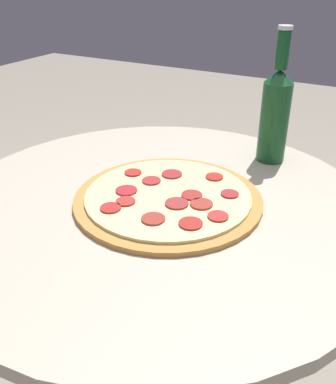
% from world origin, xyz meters
% --- Properties ---
extents(table, '(0.84, 0.84, 0.72)m').
position_xyz_m(table, '(0.00, 0.00, 0.51)').
color(table, '#B2A893').
rests_on(table, ground_plane).
extents(pizza, '(0.36, 0.36, 0.02)m').
position_xyz_m(pizza, '(-0.02, -0.01, 0.73)').
color(pizza, '#B77F3D').
rests_on(pizza, table).
extents(beer_bottle, '(0.06, 0.06, 0.29)m').
position_xyz_m(beer_bottle, '(-0.13, -0.29, 0.84)').
color(beer_bottle, '#144C23').
rests_on(beer_bottle, table).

